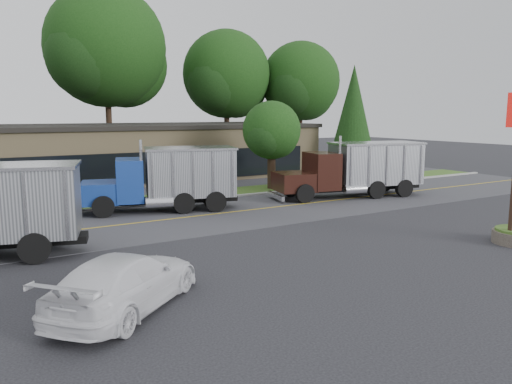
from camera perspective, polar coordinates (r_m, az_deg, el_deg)
ground at (r=17.04m, az=0.79°, el=-8.70°), size 140.00×140.00×0.00m
road at (r=24.89m, az=-10.21°, el=-3.16°), size 60.00×8.00×0.02m
center_line at (r=24.89m, az=-10.21°, el=-3.16°), size 60.00×0.12×0.01m
curb at (r=28.79m, az=-13.20°, el=-1.61°), size 60.00×0.30×0.12m
grass_verge at (r=30.48m, az=-14.24°, el=-1.07°), size 60.00×3.40×0.03m
far_parking at (r=35.24m, az=-16.61°, el=0.17°), size 60.00×7.00×0.02m
strip_mall at (r=41.29m, az=-16.15°, el=4.23°), size 32.00×12.00×4.00m
tree_far_c at (r=49.90m, az=-16.62°, el=14.98°), size 11.74×11.05×16.75m
tree_far_d at (r=53.14m, az=-3.32°, el=12.81°), size 9.58×9.02×13.67m
tree_far_e at (r=55.63m, az=5.15°, el=12.07°), size 9.00×8.47×12.84m
evergreen_right at (r=42.74m, az=11.04°, el=8.62°), size 4.02×4.02×9.14m
tree_verge at (r=34.36m, az=1.84°, el=6.75°), size 4.23×3.98×6.03m
dump_truck_blue at (r=27.04m, az=-9.87°, el=1.69°), size 8.35×4.59×3.36m
dump_truck_maroon at (r=31.73m, az=11.49°, el=2.72°), size 9.73×4.51×3.36m
rally_car at (r=13.87m, az=-14.68°, el=-9.89°), size 5.36×5.09×1.53m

